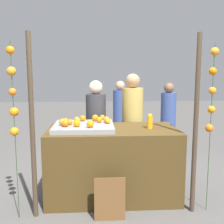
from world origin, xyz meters
name	(u,v)px	position (x,y,z in m)	size (l,w,h in m)	color
ground_plane	(113,195)	(0.00, 0.00, 0.00)	(24.00, 24.00, 0.00)	#565451
stall_counter	(113,162)	(0.00, 0.00, 0.47)	(1.72, 0.89, 0.94)	#4C3819
orange_tray	(84,126)	(-0.38, 0.01, 0.97)	(0.78, 0.72, 0.06)	gray
orange_0	(102,117)	(-0.13, 0.32, 1.03)	(0.07, 0.07, 0.07)	orange
orange_1	(70,122)	(-0.56, -0.03, 1.04)	(0.08, 0.08, 0.08)	orange
orange_2	(77,123)	(-0.46, -0.15, 1.04)	(0.09, 0.09, 0.09)	orange
orange_3	(66,121)	(-0.63, 0.07, 1.04)	(0.08, 0.08, 0.08)	orange
orange_4	(106,120)	(-0.08, 0.12, 1.04)	(0.08, 0.08, 0.08)	orange
orange_5	(99,120)	(-0.18, 0.12, 1.04)	(0.08, 0.08, 0.08)	orange
orange_6	(62,122)	(-0.66, -0.04, 1.04)	(0.09, 0.09, 0.09)	orange
orange_7	(65,123)	(-0.61, -0.14, 1.04)	(0.09, 0.09, 0.09)	orange
orange_8	(77,120)	(-0.48, 0.15, 1.04)	(0.08, 0.08, 0.08)	orange
orange_9	(95,118)	(-0.23, 0.23, 1.04)	(0.09, 0.09, 0.09)	orange
orange_10	(90,124)	(-0.29, -0.20, 1.04)	(0.09, 0.09, 0.09)	orange
orange_11	(108,121)	(-0.06, 0.04, 1.04)	(0.07, 0.07, 0.07)	orange
orange_12	(83,118)	(-0.41, 0.25, 1.04)	(0.08, 0.08, 0.08)	orange
juice_bottle	(150,122)	(0.49, -0.03, 1.03)	(0.07, 0.07, 0.20)	orange
chalkboard_sign	(110,200)	(-0.07, -0.64, 0.25)	(0.35, 0.03, 0.52)	brown
vendor_left	(96,133)	(-0.22, 0.66, 0.72)	(0.31, 0.31, 1.55)	#333338
vendor_right	(132,129)	(0.36, 0.70, 0.77)	(0.33, 0.33, 1.66)	tan
crowd_person_0	(168,123)	(1.21, 1.68, 0.69)	(0.30, 0.30, 1.48)	#384C8C
crowd_person_1	(120,117)	(0.31, 2.30, 0.70)	(0.30, 0.30, 1.50)	#384C8C
canopy_post_left	(32,128)	(-0.94, -0.49, 1.06)	(0.06, 0.06, 2.12)	#473828
canopy_post_right	(196,126)	(0.94, -0.49, 1.06)	(0.06, 0.06, 2.12)	#473828
garland_strand_left	(13,94)	(-1.13, -0.52, 1.44)	(0.11, 0.11, 2.01)	#2D4C23
garland_strand_right	(212,92)	(1.12, -0.47, 1.46)	(0.11, 0.10, 2.01)	#2D4C23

